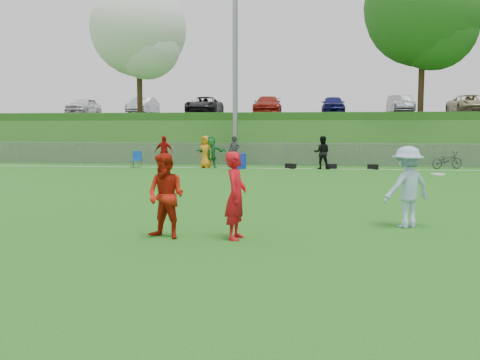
% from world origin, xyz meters
% --- Properties ---
extents(ground, '(120.00, 120.00, 0.00)m').
position_xyz_m(ground, '(0.00, 0.00, 0.00)').
color(ground, '#1F5E13').
rests_on(ground, ground).
extents(sideline_far, '(60.00, 0.10, 0.01)m').
position_xyz_m(sideline_far, '(0.00, 18.00, 0.01)').
color(sideline_far, white).
rests_on(sideline_far, ground).
extents(fence, '(58.00, 0.06, 1.30)m').
position_xyz_m(fence, '(0.00, 20.00, 0.65)').
color(fence, gray).
rests_on(fence, ground).
extents(light_pole, '(1.20, 0.40, 12.15)m').
position_xyz_m(light_pole, '(-3.00, 20.80, 6.71)').
color(light_pole, gray).
rests_on(light_pole, ground).
extents(berm, '(120.00, 18.00, 3.00)m').
position_xyz_m(berm, '(0.00, 31.00, 1.50)').
color(berm, '#285B19').
rests_on(berm, ground).
extents(parking_lot, '(120.00, 12.00, 0.10)m').
position_xyz_m(parking_lot, '(0.00, 33.00, 3.05)').
color(parking_lot, black).
rests_on(parking_lot, berm).
extents(tree_white_flowering, '(6.30, 6.30, 8.78)m').
position_xyz_m(tree_white_flowering, '(-9.84, 24.92, 8.32)').
color(tree_white_flowering, black).
rests_on(tree_white_flowering, berm).
extents(tree_green_near, '(7.14, 7.14, 9.95)m').
position_xyz_m(tree_green_near, '(8.16, 24.42, 9.03)').
color(tree_green_near, black).
rests_on(tree_green_near, berm).
extents(car_row, '(32.04, 5.18, 1.44)m').
position_xyz_m(car_row, '(-1.17, 32.00, 3.82)').
color(car_row, white).
rests_on(car_row, parking_lot).
extents(spectator_row, '(9.30, 0.81, 1.69)m').
position_xyz_m(spectator_row, '(-3.00, 18.00, 0.85)').
color(spectator_row, '#AA100B').
rests_on(spectator_row, ground).
extents(gear_bags, '(7.61, 0.55, 0.26)m').
position_xyz_m(gear_bags, '(1.15, 18.10, 0.13)').
color(gear_bags, black).
rests_on(gear_bags, ground).
extents(player_red_left, '(0.48, 0.67, 1.70)m').
position_xyz_m(player_red_left, '(-0.15, 0.36, 0.85)').
color(player_red_left, red).
rests_on(player_red_left, ground).
extents(player_red_center, '(0.98, 0.87, 1.67)m').
position_xyz_m(player_red_center, '(-1.52, 0.27, 0.83)').
color(player_red_center, '#B21C0C').
rests_on(player_red_center, ground).
extents(player_blue, '(1.31, 1.15, 1.76)m').
position_xyz_m(player_blue, '(3.35, 2.03, 0.88)').
color(player_blue, '#9EBBDB').
rests_on(player_blue, ground).
extents(frisbee, '(0.30, 0.30, 0.03)m').
position_xyz_m(frisbee, '(3.97, 2.00, 1.17)').
color(frisbee, white).
rests_on(frisbee, ground).
extents(recycling_bin, '(0.66, 0.66, 0.80)m').
position_xyz_m(recycling_bin, '(-2.26, 17.69, 0.40)').
color(recycling_bin, '#102BAE').
rests_on(recycling_bin, ground).
extents(camp_chair, '(0.50, 0.51, 0.87)m').
position_xyz_m(camp_chair, '(-7.92, 17.76, 0.26)').
color(camp_chair, '#0F4AA9').
rests_on(camp_chair, ground).
extents(bicycle, '(1.80, 1.12, 0.89)m').
position_xyz_m(bicycle, '(8.31, 18.88, 0.45)').
color(bicycle, '#2C2C2E').
rests_on(bicycle, ground).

